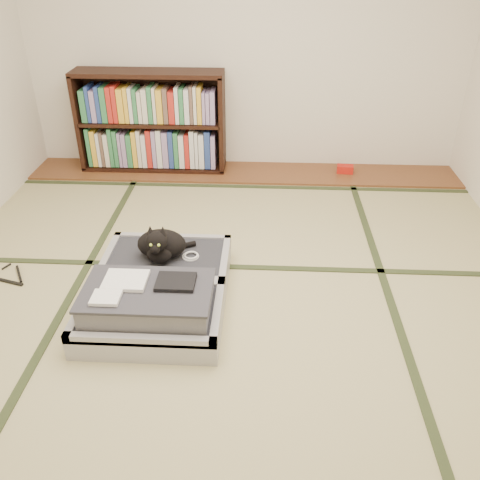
{
  "coord_description": "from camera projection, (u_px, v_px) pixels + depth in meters",
  "views": [
    {
      "loc": [
        0.2,
        -2.47,
        1.95
      ],
      "look_at": [
        0.05,
        0.35,
        0.25
      ],
      "focal_mm": 38.0,
      "sensor_mm": 36.0,
      "label": 1
    }
  ],
  "objects": [
    {
      "name": "tatami_borders",
      "position": [
        234.0,
        259.0,
        3.55
      ],
      "size": [
        4.0,
        4.5,
        0.01
      ],
      "color": "#2D381E",
      "rests_on": "ground"
    },
    {
      "name": "room_shell",
      "position": [
        225.0,
        57.0,
        2.38
      ],
      "size": [
        4.5,
        4.5,
        4.5
      ],
      "color": "white",
      "rests_on": "ground"
    },
    {
      "name": "wood_strip",
      "position": [
        244.0,
        173.0,
        4.84
      ],
      "size": [
        4.0,
        0.5,
        0.02
      ],
      "primitive_type": "cube",
      "color": "brown",
      "rests_on": "ground"
    },
    {
      "name": "red_item",
      "position": [
        345.0,
        169.0,
        4.8
      ],
      "size": [
        0.16,
        0.11,
        0.07
      ],
      "primitive_type": "cube",
      "rotation": [
        0.0,
        0.0,
        -0.12
      ],
      "color": "red",
      "rests_on": "wood_strip"
    },
    {
      "name": "bookcase",
      "position": [
        152.0,
        124.0,
        4.71
      ],
      "size": [
        1.35,
        0.31,
        0.92
      ],
      "color": "black",
      "rests_on": "wood_strip"
    },
    {
      "name": "floor",
      "position": [
        229.0,
        304.0,
        3.13
      ],
      "size": [
        4.5,
        4.5,
        0.0
      ],
      "primitive_type": "plane",
      "color": "tan",
      "rests_on": "ground"
    },
    {
      "name": "suitcase",
      "position": [
        157.0,
        291.0,
        3.05
      ],
      "size": [
        0.81,
        1.08,
        0.32
      ],
      "color": "#9E9EA2",
      "rests_on": "floor"
    },
    {
      "name": "cat",
      "position": [
        161.0,
        245.0,
        3.22
      ],
      "size": [
        0.36,
        0.36,
        0.29
      ],
      "color": "black",
      "rests_on": "suitcase"
    },
    {
      "name": "cable_coil",
      "position": [
        191.0,
        256.0,
        3.29
      ],
      "size": [
        0.11,
        0.11,
        0.03
      ],
      "color": "white",
      "rests_on": "suitcase"
    }
  ]
}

